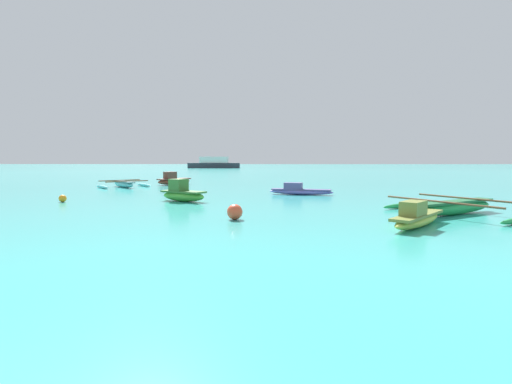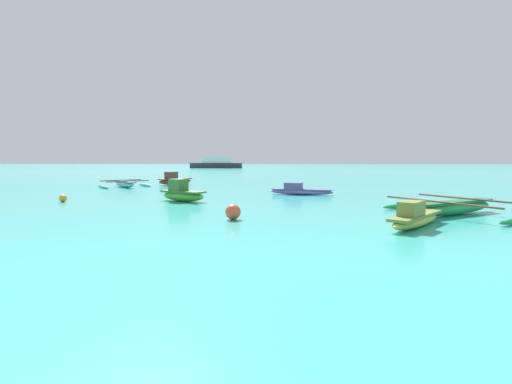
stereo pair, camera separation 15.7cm
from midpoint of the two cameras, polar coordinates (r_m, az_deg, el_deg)
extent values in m
ellipsoid|color=green|center=(18.46, -10.57, -0.58)|extent=(2.39, 1.87, 0.48)
cube|color=#386D2D|center=(18.44, -10.58, 0.05)|extent=(2.22, 1.74, 0.08)
cube|color=#386D2D|center=(18.61, -11.25, 1.02)|extent=(0.90, 0.91, 0.53)
ellipsoid|color=green|center=(15.55, 26.30, -2.02)|extent=(3.79, 2.65, 0.49)
cube|color=#206136|center=(15.53, 26.33, -1.27)|extent=(3.50, 2.45, 0.08)
cylinder|color=brown|center=(16.31, 28.09, -0.86)|extent=(2.32, 3.68, 0.07)
cylinder|color=brown|center=(14.76, 24.40, -1.26)|extent=(2.32, 3.68, 0.07)
ellipsoid|color=green|center=(16.81, 20.13, -1.81)|extent=(2.10, 1.41, 0.20)
ellipsoid|color=#B4C749|center=(12.44, 21.75, -3.76)|extent=(2.46, 2.79, 0.37)
cube|color=olive|center=(12.42, 21.77, -3.10)|extent=(2.29, 2.58, 0.08)
cube|color=olive|center=(12.02, 21.20, -2.18)|extent=(0.95, 1.00, 0.40)
ellipsoid|color=#6CD1D8|center=(28.16, -18.54, 1.06)|extent=(2.37, 2.72, 0.42)
cube|color=teal|center=(28.15, -18.55, 1.40)|extent=(2.19, 2.52, 0.08)
cylinder|color=brown|center=(27.49, -18.06, 1.46)|extent=(2.23, 1.85, 0.07)
cylinder|color=brown|center=(28.80, -19.03, 1.58)|extent=(2.23, 1.85, 0.07)
ellipsoid|color=#6CD1D8|center=(28.68, -15.89, 0.98)|extent=(1.57, 1.85, 0.20)
ellipsoid|color=#6CD1D8|center=(27.71, -21.28, 0.70)|extent=(1.57, 1.85, 0.20)
ellipsoid|color=brown|center=(29.98, -11.76, 1.47)|extent=(2.45, 2.51, 0.46)
cube|color=brown|center=(29.96, -11.77, 1.84)|extent=(2.27, 2.33, 0.08)
cube|color=brown|center=(29.76, -12.32, 2.37)|extent=(1.00, 1.01, 0.51)
ellipsoid|color=#8673D8|center=(21.53, 6.24, 0.02)|extent=(3.47, 1.44, 0.31)
cube|color=#564C83|center=(21.52, 6.24, 0.32)|extent=(3.19, 1.34, 0.08)
cube|color=#564C83|center=(21.59, 5.12, 0.90)|extent=(1.05, 0.70, 0.34)
sphere|color=#E54C2D|center=(12.83, -3.40, -2.86)|extent=(0.50, 0.50, 0.50)
sphere|color=orange|center=(19.83, -26.11, -0.84)|extent=(0.33, 0.33, 0.33)
cube|color=#2D333D|center=(76.74, -6.08, 3.79)|extent=(9.79, 2.15, 0.98)
cube|color=white|center=(76.72, -6.09, 4.60)|extent=(5.38, 1.83, 1.17)
camera|label=1|loc=(0.08, -90.22, -0.02)|focal=28.00mm
camera|label=2|loc=(0.08, 89.78, 0.02)|focal=28.00mm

